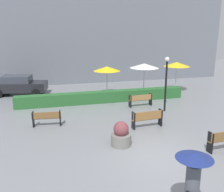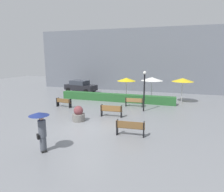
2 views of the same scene
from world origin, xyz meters
name	(u,v)px [view 2 (image 2 of 2)]	position (x,y,z in m)	size (l,w,h in m)	color
ground_plane	(87,129)	(0.00, 0.00, 0.00)	(60.00, 60.00, 0.00)	gray
bench_back_row	(134,101)	(1.80, 6.78, 0.49)	(1.68, 0.49, 0.82)	#9E7242
bench_mid_center	(111,110)	(0.73, 3.04, 0.54)	(1.73, 0.47, 0.92)	olive
bench_far_left	(64,102)	(-4.44, 4.62, 0.49)	(1.56, 0.51, 0.82)	brown
bench_near_right	(130,127)	(2.96, -0.29, 0.55)	(1.72, 0.42, 0.91)	brown
pedestrian_with_umbrella	(41,126)	(-0.77, -3.53, 1.31)	(0.97, 0.97, 2.02)	#4C515B
planter_pot	(78,114)	(-1.25, 1.35, 0.48)	(0.92, 0.92, 1.13)	slate
lamp_post	(144,87)	(2.92, 5.41, 2.16)	(0.28, 0.28, 3.47)	black
patio_umbrella_yellow	(126,79)	(0.26, 10.11, 2.17)	(2.07, 2.07, 2.35)	silver
patio_umbrella_white	(152,79)	(3.11, 9.51, 2.38)	(2.24, 2.24, 2.56)	silver
patio_umbrella_yellow_far	(183,80)	(6.14, 9.93, 2.34)	(2.15, 2.15, 2.52)	silver
hedge_strip	(116,98)	(-0.45, 8.40, 0.40)	(12.14, 0.70, 0.81)	#28602D
building_facade	(135,60)	(0.00, 16.00, 4.17)	(28.00, 1.20, 8.35)	slate
parked_car	(80,86)	(-6.49, 12.32, 0.82)	(4.45, 2.57, 1.57)	black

